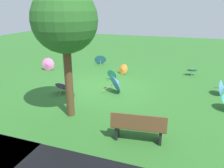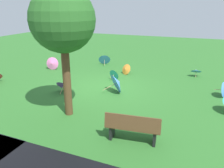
{
  "view_description": "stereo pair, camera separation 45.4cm",
  "coord_description": "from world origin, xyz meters",
  "views": [
    {
      "loc": [
        -3.69,
        9.6,
        3.8
      ],
      "look_at": [
        -0.79,
        1.01,
        0.6
      ],
      "focal_mm": 35.88,
      "sensor_mm": 36.0,
      "label": 1
    },
    {
      "loc": [
        -4.12,
        9.44,
        3.8
      ],
      "look_at": [
        -0.79,
        1.01,
        0.6
      ],
      "focal_mm": 35.88,
      "sensor_mm": 36.0,
      "label": 2
    }
  ],
  "objects": [
    {
      "name": "parasol_purple_0",
      "position": [
        1.49,
        1.27,
        0.36
      ],
      "size": [
        0.69,
        0.65,
        0.65
      ],
      "color": "tan",
      "rests_on": "ground"
    },
    {
      "name": "parasol_orange_2",
      "position": [
        -0.27,
        -2.44,
        0.31
      ],
      "size": [
        0.71,
        0.65,
        0.62
      ],
      "color": "tan",
      "rests_on": "ground"
    },
    {
      "name": "parasol_teal_0",
      "position": [
        -0.03,
        -1.29,
        0.3
      ],
      "size": [
        0.64,
        0.59,
        0.59
      ],
      "color": "tan",
      "rests_on": "ground"
    },
    {
      "name": "park_bench",
      "position": [
        -2.59,
        3.95,
        0.47
      ],
      "size": [
        1.64,
        0.66,
        0.9
      ],
      "color": "brown",
      "rests_on": "ground"
    },
    {
      "name": "parasol_blue_0",
      "position": [
        -0.8,
        0.39,
        0.47
      ],
      "size": [
        1.06,
        1.07,
        0.94
      ],
      "color": "tan",
      "rests_on": "ground"
    },
    {
      "name": "parasol_pink_1",
      "position": [
        4.29,
        -1.72,
        0.39
      ],
      "size": [
        0.82,
        0.75,
        0.78
      ],
      "color": "tan",
      "rests_on": "ground"
    },
    {
      "name": "parasol_blue_1",
      "position": [
        -4.08,
        -3.49,
        0.34
      ],
      "size": [
        0.62,
        0.6,
        0.51
      ],
      "color": "tan",
      "rests_on": "ground"
    },
    {
      "name": "ground",
      "position": [
        0.0,
        0.0,
        0.0
      ],
      "size": [
        40.0,
        40.0,
        0.0
      ],
      "primitive_type": "plane",
      "color": "#2D6B28"
    },
    {
      "name": "parasol_blue_3",
      "position": [
        1.8,
        -4.14,
        0.37
      ],
      "size": [
        0.93,
        0.89,
        0.74
      ],
      "color": "tan",
      "rests_on": "ground"
    },
    {
      "name": "shade_tree",
      "position": [
        0.1,
        3.1,
        3.32
      ],
      "size": [
        2.15,
        2.15,
        4.44
      ],
      "color": "brown",
      "rests_on": "ground"
    }
  ]
}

